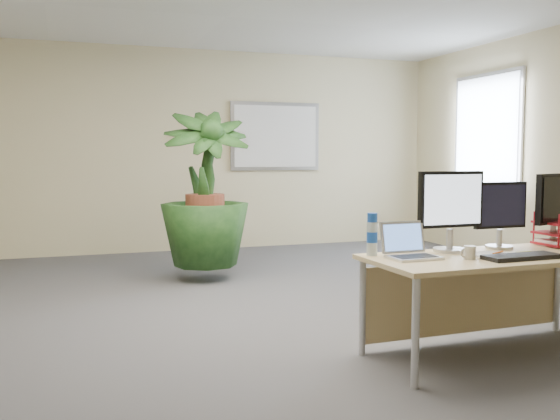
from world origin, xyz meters
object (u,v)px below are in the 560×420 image
object	(u,v)px
monitor_left	(451,206)
desk	(488,273)
floor_plant	(205,208)
laptop	(409,248)
monitor_right	(500,210)

from	to	relation	value
monitor_left	desk	bearing A→B (deg)	-31.49
floor_plant	desk	bearing A→B (deg)	-67.49
monitor_left	floor_plant	bearing A→B (deg)	109.76
floor_plant	laptop	size ratio (longest dim) A/B	4.88
monitor_left	monitor_right	xyz separation A→B (m)	(0.41, 0.02, -0.04)
floor_plant	monitor_right	world-z (taller)	floor_plant
monitor_right	monitor_left	bearing A→B (deg)	-177.62
floor_plant	monitor_right	distance (m)	3.14
monitor_left	laptop	bearing A→B (deg)	-163.11
desk	monitor_left	distance (m)	0.50
laptop	desk	bearing A→B (deg)	-1.28
desk	floor_plant	world-z (taller)	floor_plant
desk	floor_plant	xyz separation A→B (m)	(-1.22, 2.94, 0.23)
floor_plant	monitor_left	world-z (taller)	floor_plant
floor_plant	monitor_left	xyz separation A→B (m)	(1.01, -2.81, 0.21)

